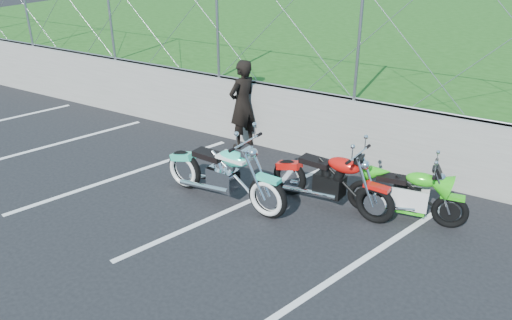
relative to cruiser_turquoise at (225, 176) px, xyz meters
The scene contains 9 objects.
ground 1.19m from the cruiser_turquoise, 76.90° to the right, with size 90.00×90.00×0.00m, color black.
retaining_wall 2.46m from the cruiser_turquoise, 84.28° to the left, with size 30.00×0.22×1.30m, color slate.
grass_field 12.45m from the cruiser_turquoise, 88.87° to the left, with size 30.00×20.00×1.30m, color #1A4A13.
chain_link_fence 3.05m from the cruiser_turquoise, 84.28° to the left, with size 28.00×0.03×2.00m.
parking_lines 1.53m from the cruiser_turquoise, ahead, with size 18.29×4.31×0.01m.
cruiser_turquoise is the anchor object (origin of this frame).
naked_orange 1.75m from the cruiser_turquoise, 24.12° to the left, with size 2.20×0.75×1.09m.
sportbike_green 2.93m from the cruiser_turquoise, 19.90° to the left, with size 1.85×0.66×0.96m.
person_standing 2.40m from the cruiser_turquoise, 114.81° to the left, with size 0.67×0.44×1.84m, color black.
Camera 1 is at (3.89, -4.98, 4.23)m, focal length 35.00 mm.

